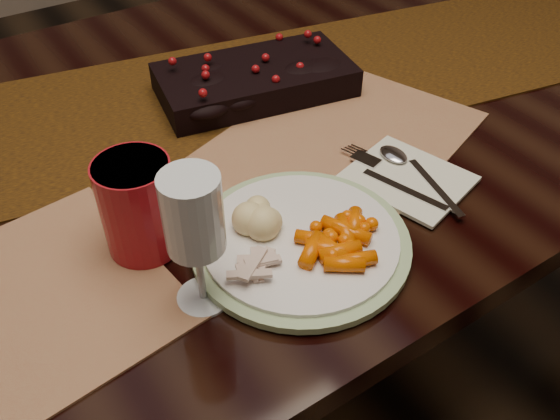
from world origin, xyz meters
TOP-DOWN VIEW (x-y plane):
  - floor at (0.00, 0.00)m, footprint 5.00×5.00m
  - dining_table at (0.00, 0.00)m, footprint 1.80×1.00m
  - table_runner at (0.05, 0.06)m, footprint 1.91×0.72m
  - centerpiece at (0.13, 0.04)m, footprint 0.35×0.22m
  - placemat_main at (0.16, -0.16)m, footprint 0.51×0.44m
  - dinner_plate at (-0.02, -0.31)m, footprint 0.28×0.28m
  - baby_carrots at (0.00, -0.35)m, footprint 0.13×0.12m
  - mashed_potatoes at (-0.06, -0.27)m, footprint 0.10×0.09m
  - turkey_shreds at (-0.10, -0.33)m, footprint 0.08×0.07m
  - napkin at (0.18, -0.29)m, footprint 0.17×0.19m
  - fork at (0.16, -0.29)m, footprint 0.07×0.17m
  - spoon at (0.20, -0.30)m, footprint 0.07×0.17m
  - red_cup at (-0.18, -0.20)m, footprint 0.11×0.11m
  - wine_glass at (-0.16, -0.32)m, footprint 0.07×0.07m

SIDE VIEW (x-z plane):
  - floor at x=0.00m, z-range 0.00..0.00m
  - dining_table at x=0.00m, z-range 0.00..0.75m
  - table_runner at x=0.05m, z-range 0.75..0.75m
  - placemat_main at x=0.16m, z-range 0.75..0.75m
  - napkin at x=0.18m, z-range 0.75..0.76m
  - fork at x=0.16m, z-range 0.76..0.76m
  - spoon at x=0.20m, z-range 0.76..0.76m
  - dinner_plate at x=-0.02m, z-range 0.75..0.77m
  - turkey_shreds at x=-0.10m, z-range 0.77..0.78m
  - baby_carrots at x=0.00m, z-range 0.77..0.79m
  - centerpiece at x=0.13m, z-range 0.75..0.82m
  - mashed_potatoes at x=-0.06m, z-range 0.77..0.82m
  - red_cup at x=-0.18m, z-range 0.75..0.88m
  - wine_glass at x=-0.16m, z-range 0.75..0.93m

